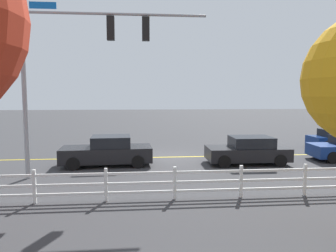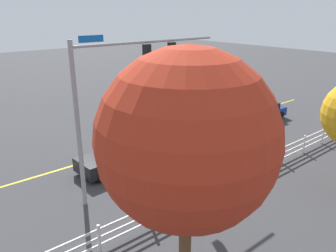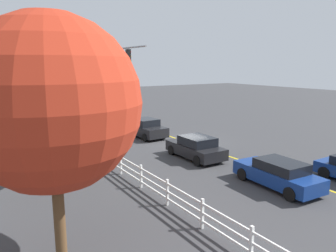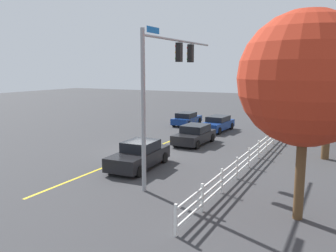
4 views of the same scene
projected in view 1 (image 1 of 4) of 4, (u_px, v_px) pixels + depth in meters
ground_plane at (170, 157)px, 18.27m from camera, size 120.00×120.00×0.00m
lane_center_stripe at (237, 156)px, 18.63m from camera, size 28.00×0.16×0.01m
signal_assembly at (76, 56)px, 13.30m from camera, size 7.90×0.37×7.48m
car_2 at (248, 151)px, 16.48m from camera, size 4.26×2.02×1.44m
car_3 at (108, 151)px, 16.09m from camera, size 4.69×2.17×1.53m
white_rail_fence at (273, 180)px, 11.16m from camera, size 26.10×0.10×1.15m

